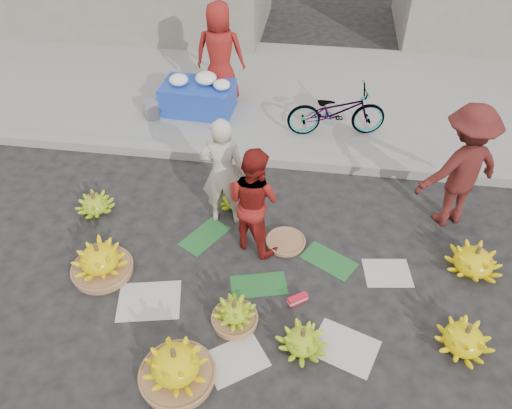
# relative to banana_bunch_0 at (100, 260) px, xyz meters

# --- Properties ---
(ground) EXTENTS (80.00, 80.00, 0.00)m
(ground) POSITION_rel_banana_bunch_0_xyz_m (1.97, 0.26, -0.21)
(ground) COLOR black
(ground) RESTS_ON ground
(curb) EXTENTS (40.00, 0.25, 0.15)m
(curb) POSITION_rel_banana_bunch_0_xyz_m (1.97, 2.46, -0.13)
(curb) COLOR gray
(curb) RESTS_ON ground
(sidewalk) EXTENTS (40.00, 4.00, 0.12)m
(sidewalk) POSITION_rel_banana_bunch_0_xyz_m (1.97, 4.56, -0.15)
(sidewalk) COLOR gray
(sidewalk) RESTS_ON ground
(newspaper_scatter) EXTENTS (3.20, 1.80, 0.00)m
(newspaper_scatter) POSITION_rel_banana_bunch_0_xyz_m (1.97, -0.54, -0.20)
(newspaper_scatter) COLOR beige
(newspaper_scatter) RESTS_ON ground
(banana_leaves) EXTENTS (2.00, 1.00, 0.00)m
(banana_leaves) POSITION_rel_banana_bunch_0_xyz_m (1.87, 0.46, -0.20)
(banana_leaves) COLOR #1B5224
(banana_leaves) RESTS_ON ground
(banana_bunch_0) EXTENTS (0.70, 0.70, 0.48)m
(banana_bunch_0) POSITION_rel_banana_bunch_0_xyz_m (0.00, 0.00, 0.00)
(banana_bunch_0) COLOR #8D5C3B
(banana_bunch_0) RESTS_ON ground
(banana_bunch_1) EXTENTS (0.48, 0.48, 0.36)m
(banana_bunch_1) POSITION_rel_banana_bunch_0_xyz_m (1.68, -0.49, -0.06)
(banana_bunch_1) COLOR #8D5C3B
(banana_bunch_1) RESTS_ON ground
(banana_bunch_2) EXTENTS (0.82, 0.82, 0.49)m
(banana_bunch_2) POSITION_rel_banana_bunch_0_xyz_m (1.24, -1.22, 0.01)
(banana_bunch_2) COLOR #8D5C3B
(banana_bunch_2) RESTS_ON ground
(banana_bunch_3) EXTENTS (0.55, 0.55, 0.32)m
(banana_bunch_3) POSITION_rel_banana_bunch_0_xyz_m (2.43, -0.70, -0.07)
(banana_bunch_3) COLOR #7DA717
(banana_bunch_3) RESTS_ON ground
(banana_bunch_4) EXTENTS (0.74, 0.74, 0.36)m
(banana_bunch_4) POSITION_rel_banana_bunch_0_xyz_m (4.07, -0.46, -0.05)
(banana_bunch_4) COLOR yellow
(banana_bunch_4) RESTS_ON ground
(banana_bunch_5) EXTENTS (0.69, 0.69, 0.39)m
(banana_bunch_5) POSITION_rel_banana_bunch_0_xyz_m (4.36, 0.65, -0.03)
(banana_bunch_5) COLOR yellow
(banana_bunch_5) RESTS_ON ground
(banana_bunch_6) EXTENTS (0.53, 0.53, 0.31)m
(banana_bunch_6) POSITION_rel_banana_bunch_0_xyz_m (-0.49, 1.04, -0.08)
(banana_bunch_6) COLOR #7DA717
(banana_bunch_6) RESTS_ON ground
(banana_bunch_7) EXTENTS (0.63, 0.63, 0.31)m
(banana_bunch_7) POSITION_rel_banana_bunch_0_xyz_m (1.38, 1.41, -0.08)
(banana_bunch_7) COLOR #7DA717
(banana_bunch_7) RESTS_ON ground
(basket_spare) EXTENTS (0.60, 0.60, 0.06)m
(basket_spare) POSITION_rel_banana_bunch_0_xyz_m (2.12, 0.78, -0.18)
(basket_spare) COLOR #8D5C3B
(basket_spare) RESTS_ON ground
(incense_stack) EXTENTS (0.23, 0.20, 0.10)m
(incense_stack) POSITION_rel_banana_bunch_0_xyz_m (2.34, -0.12, -0.15)
(incense_stack) COLOR red
(incense_stack) RESTS_ON ground
(vendor_cream) EXTENTS (0.59, 0.41, 1.54)m
(vendor_cream) POSITION_rel_banana_bunch_0_xyz_m (1.27, 1.13, 0.56)
(vendor_cream) COLOR beige
(vendor_cream) RESTS_ON ground
(vendor_red) EXTENTS (0.88, 0.81, 1.44)m
(vendor_red) POSITION_rel_banana_bunch_0_xyz_m (1.71, 0.73, 0.51)
(vendor_red) COLOR maroon
(vendor_red) RESTS_ON ground
(man_striped) EXTENTS (1.27, 1.05, 1.71)m
(man_striped) POSITION_rel_banana_bunch_0_xyz_m (4.18, 1.55, 0.65)
(man_striped) COLOR maroon
(man_striped) RESTS_ON ground
(flower_table) EXTENTS (1.21, 0.80, 0.68)m
(flower_table) POSITION_rel_banana_bunch_0_xyz_m (0.36, 3.62, 0.19)
(flower_table) COLOR #1938A6
(flower_table) RESTS_ON sidewalk
(grey_bucket) EXTENTS (0.27, 0.27, 0.31)m
(grey_bucket) POSITION_rel_banana_bunch_0_xyz_m (-0.37, 3.31, 0.07)
(grey_bucket) COLOR slate
(grey_bucket) RESTS_ON sidewalk
(flower_vendor) EXTENTS (0.85, 0.57, 1.69)m
(flower_vendor) POSITION_rel_banana_bunch_0_xyz_m (0.67, 4.07, 0.76)
(flower_vendor) COLOR maroon
(flower_vendor) RESTS_ON sidewalk
(bicycle) EXTENTS (0.79, 1.61, 0.81)m
(bicycle) POSITION_rel_banana_bunch_0_xyz_m (2.66, 3.24, 0.32)
(bicycle) COLOR gray
(bicycle) RESTS_ON sidewalk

